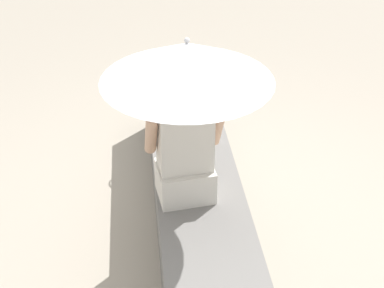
{
  "coord_description": "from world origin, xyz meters",
  "views": [
    {
      "loc": [
        -2.8,
        0.35,
        2.63
      ],
      "look_at": [
        -0.05,
        0.05,
        0.83
      ],
      "focal_mm": 50.68,
      "sensor_mm": 36.0,
      "label": 1
    }
  ],
  "objects_px": {
    "parasol": "(187,62)",
    "magazine": "(197,138)",
    "handbag_black": "(184,77)",
    "person_seated": "(185,144)"
  },
  "relations": [
    {
      "from": "person_seated",
      "to": "magazine",
      "type": "bearing_deg",
      "value": -12.91
    },
    {
      "from": "parasol",
      "to": "magazine",
      "type": "xyz_separation_m",
      "value": [
        0.66,
        -0.13,
        -0.91
      ]
    },
    {
      "from": "person_seated",
      "to": "parasol",
      "type": "relative_size",
      "value": 0.85
    },
    {
      "from": "parasol",
      "to": "magazine",
      "type": "distance_m",
      "value": 1.13
    },
    {
      "from": "person_seated",
      "to": "handbag_black",
      "type": "xyz_separation_m",
      "value": [
        1.34,
        -0.13,
        -0.21
      ]
    },
    {
      "from": "handbag_black",
      "to": "parasol",
      "type": "bearing_deg",
      "value": 175.23
    },
    {
      "from": "parasol",
      "to": "handbag_black",
      "type": "height_order",
      "value": "parasol"
    },
    {
      "from": "handbag_black",
      "to": "magazine",
      "type": "relative_size",
      "value": 1.28
    },
    {
      "from": "parasol",
      "to": "magazine",
      "type": "height_order",
      "value": "parasol"
    },
    {
      "from": "handbag_black",
      "to": "magazine",
      "type": "distance_m",
      "value": 0.71
    }
  ]
}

